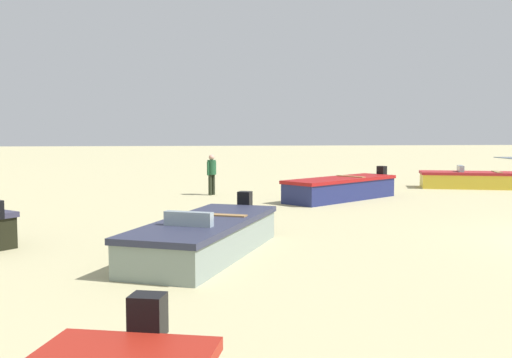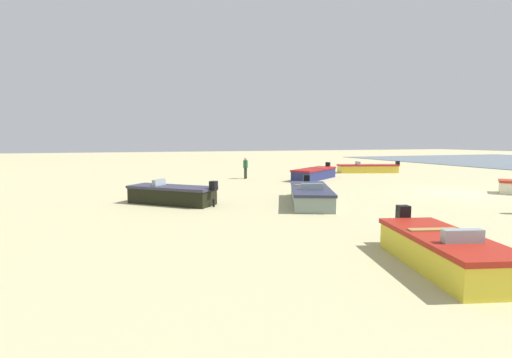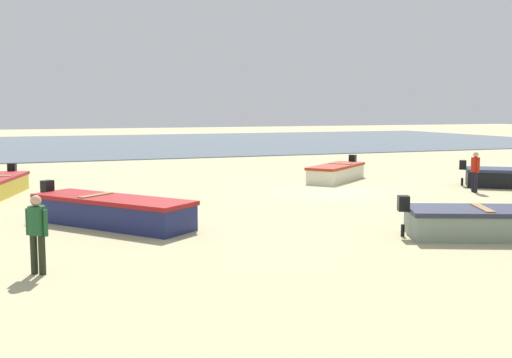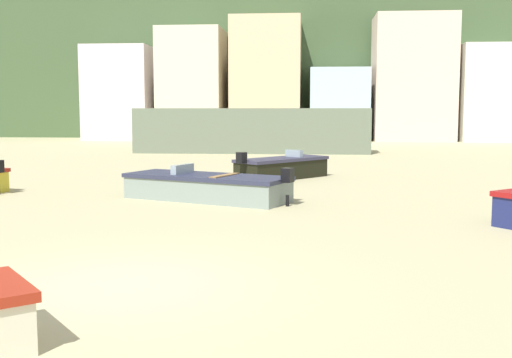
% 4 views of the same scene
% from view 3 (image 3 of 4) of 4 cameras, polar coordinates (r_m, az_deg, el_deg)
% --- Properties ---
extents(ground_plane, '(160.00, 160.00, 0.00)m').
position_cam_3_polar(ground_plane, '(24.86, 7.17, -1.24)').
color(ground_plane, tan).
extents(tidal_water, '(80.00, 36.00, 0.06)m').
position_cam_3_polar(tidal_water, '(59.02, -9.30, 3.27)').
color(tidal_water, slate).
rests_on(tidal_water, ground).
extents(boat_cream_2, '(3.96, 3.65, 1.05)m').
position_cam_3_polar(boat_cream_2, '(28.96, 7.39, 0.61)').
color(boat_cream_2, beige).
rests_on(boat_cream_2, ground).
extents(boat_black_4, '(3.75, 3.36, 1.10)m').
position_cam_3_polar(boat_black_4, '(28.42, 22.07, 0.13)').
color(boat_black_4, black).
rests_on(boat_black_4, ground).
extents(boat_navy_5, '(4.34, 4.92, 1.15)m').
position_cam_3_polar(boat_navy_5, '(18.21, -13.10, -2.89)').
color(boat_navy_5, navy).
rests_on(boat_navy_5, ground).
extents(boat_grey_6, '(5.33, 3.54, 1.08)m').
position_cam_3_polar(boat_grey_6, '(17.42, 21.94, -3.73)').
color(boat_grey_6, gray).
rests_on(boat_grey_6, ground).
extents(beach_walker_foreground, '(0.48, 0.48, 1.62)m').
position_cam_3_polar(beach_walker_foreground, '(13.29, -19.47, -4.26)').
color(beach_walker_foreground, black).
rests_on(beach_walker_foreground, ground).
extents(beach_walker_distant, '(0.41, 0.54, 1.62)m').
position_cam_3_polar(beach_walker_distant, '(26.11, 19.48, 0.91)').
color(beach_walker_distant, black).
rests_on(beach_walker_distant, ground).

